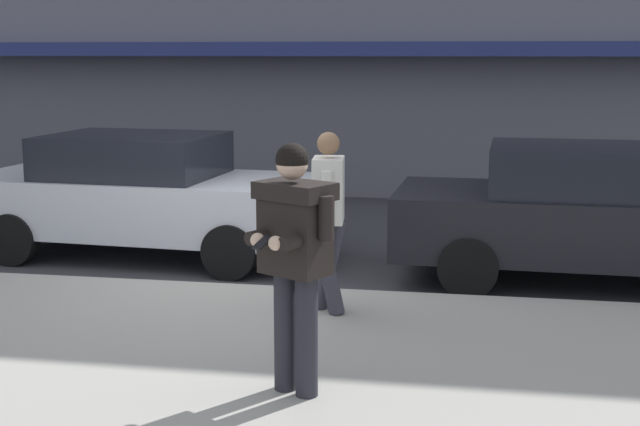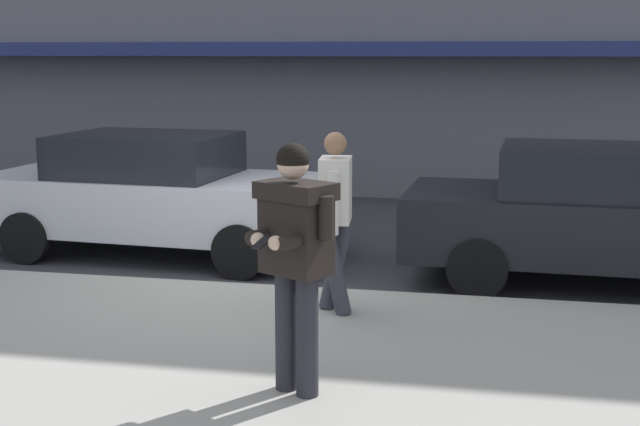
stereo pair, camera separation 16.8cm
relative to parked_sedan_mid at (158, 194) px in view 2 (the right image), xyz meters
name	(u,v)px [view 2 (the right image)]	position (x,y,z in m)	size (l,w,h in m)	color
ground_plane	(247,291)	(1.59, -1.46, -0.79)	(80.00, 80.00, 0.00)	#333338
sidewalk	(266,387)	(2.59, -4.31, -0.72)	(32.00, 5.30, 0.14)	#99968E
curb_paint_line	(338,294)	(2.59, -1.41, -0.79)	(28.00, 0.12, 0.01)	silver
parked_sedan_mid	(158,194)	(0.00, 0.00, 0.00)	(4.62, 2.17, 1.54)	silver
parked_sedan_far	(609,215)	(5.43, -0.40, 0.00)	(4.56, 2.04, 1.54)	black
man_texting_on_phone	(295,242)	(2.87, -4.53, 0.46)	(0.63, 0.65, 1.81)	#23232B
pedestrian_in_light_coat	(335,211)	(2.76, -2.48, 0.32)	(0.36, 0.60, 1.70)	#33333D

